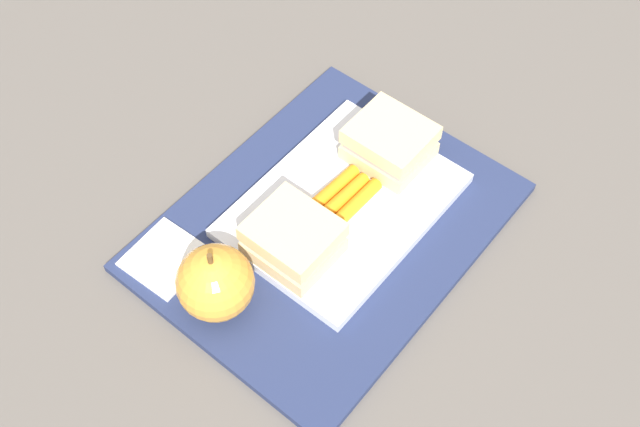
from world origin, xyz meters
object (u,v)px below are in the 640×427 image
(sandwich_half_left, at_px, (390,143))
(carrot_sticks_bundle, at_px, (343,198))
(sandwich_half_right, at_px, (293,239))
(paper_napkin, at_px, (166,258))
(food_tray, at_px, (343,205))
(apple, at_px, (215,283))

(sandwich_half_left, height_order, carrot_sticks_bundle, sandwich_half_left)
(sandwich_half_left, distance_m, sandwich_half_right, 0.16)
(carrot_sticks_bundle, relative_size, paper_napkin, 1.12)
(paper_napkin, bearing_deg, sandwich_half_left, 157.64)
(sandwich_half_right, bearing_deg, carrot_sticks_bundle, -179.97)
(carrot_sticks_bundle, bearing_deg, paper_napkin, -31.48)
(sandwich_half_left, height_order, paper_napkin, sandwich_half_left)
(food_tray, bearing_deg, paper_napkin, -31.46)
(food_tray, bearing_deg, carrot_sticks_bundle, -14.07)
(carrot_sticks_bundle, relative_size, apple, 0.93)
(carrot_sticks_bundle, distance_m, apple, 0.16)
(apple, bearing_deg, carrot_sticks_bundle, 171.83)
(carrot_sticks_bundle, bearing_deg, food_tray, 165.93)
(apple, relative_size, paper_napkin, 1.21)
(apple, bearing_deg, paper_napkin, -90.99)
(sandwich_half_left, distance_m, carrot_sticks_bundle, 0.08)
(sandwich_half_right, bearing_deg, paper_napkin, -50.05)
(food_tray, relative_size, apple, 2.72)
(sandwich_half_right, relative_size, apple, 0.95)
(sandwich_half_left, bearing_deg, paper_napkin, -22.36)
(food_tray, distance_m, paper_napkin, 0.19)
(sandwich_half_left, bearing_deg, food_tray, 0.00)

